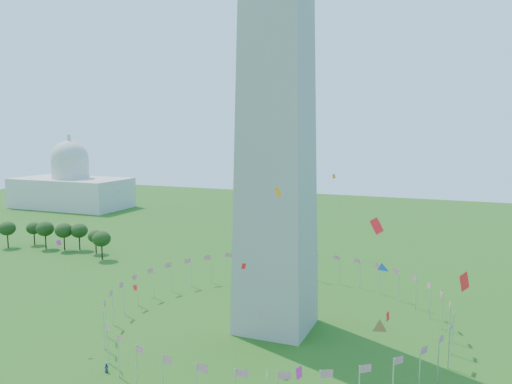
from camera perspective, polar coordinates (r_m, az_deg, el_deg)
flag_ring at (r=124.41m, az=2.28°, el=-13.25°), size 80.24×80.24×9.00m
capitol_building at (r=325.73m, az=-20.46°, el=2.36°), size 70.00×35.00×46.00m
kites_aloft at (r=88.39m, az=4.82°, el=-10.81°), size 122.23×80.47×34.35m
tree_line_west at (r=213.07m, az=-21.55°, el=-4.89°), size 55.13×15.52×10.92m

